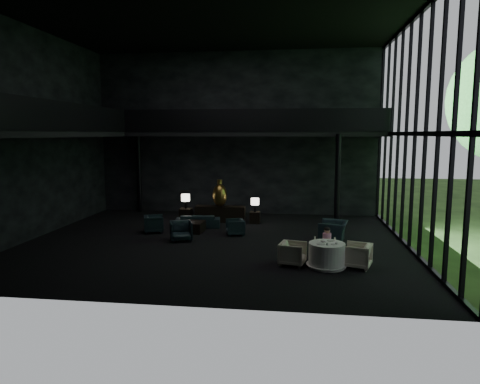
# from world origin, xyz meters

# --- Properties ---
(floor) EXTENTS (14.00, 12.00, 0.02)m
(floor) POSITION_xyz_m (0.00, 0.00, 0.00)
(floor) COLOR black
(floor) RESTS_ON ground
(ceiling) EXTENTS (14.00, 12.00, 0.02)m
(ceiling) POSITION_xyz_m (0.00, 0.00, 8.00)
(ceiling) COLOR black
(ceiling) RESTS_ON ground
(wall_back) EXTENTS (14.00, 0.04, 8.00)m
(wall_back) POSITION_xyz_m (0.00, 6.00, 4.00)
(wall_back) COLOR black
(wall_back) RESTS_ON ground
(wall_front) EXTENTS (14.00, 0.04, 8.00)m
(wall_front) POSITION_xyz_m (0.00, -6.00, 4.00)
(wall_front) COLOR black
(wall_front) RESTS_ON ground
(wall_left) EXTENTS (0.04, 12.00, 8.00)m
(wall_left) POSITION_xyz_m (-7.00, 0.00, 4.00)
(wall_left) COLOR black
(wall_left) RESTS_ON ground
(curtain_wall) EXTENTS (0.20, 12.00, 8.00)m
(curtain_wall) POSITION_xyz_m (6.95, 0.00, 4.00)
(curtain_wall) COLOR black
(curtain_wall) RESTS_ON ground
(mezzanine_left) EXTENTS (2.00, 12.00, 0.25)m
(mezzanine_left) POSITION_xyz_m (-6.00, 0.00, 4.00)
(mezzanine_left) COLOR black
(mezzanine_left) RESTS_ON wall_left
(mezzanine_back) EXTENTS (12.00, 2.00, 0.25)m
(mezzanine_back) POSITION_xyz_m (1.00, 5.00, 4.00)
(mezzanine_back) COLOR black
(mezzanine_back) RESTS_ON wall_back
(railing_left) EXTENTS (0.06, 12.00, 1.00)m
(railing_left) POSITION_xyz_m (-5.00, 0.00, 4.60)
(railing_left) COLOR black
(railing_left) RESTS_ON mezzanine_left
(railing_back) EXTENTS (12.00, 0.06, 1.00)m
(railing_back) POSITION_xyz_m (1.00, 4.00, 4.60)
(railing_back) COLOR black
(railing_back) RESTS_ON mezzanine_back
(column_nw) EXTENTS (0.24, 0.24, 4.00)m
(column_nw) POSITION_xyz_m (-5.00, 5.70, 2.00)
(column_nw) COLOR black
(column_nw) RESTS_ON floor
(column_ne) EXTENTS (0.24, 0.24, 4.00)m
(column_ne) POSITION_xyz_m (4.80, 4.00, 2.00)
(column_ne) COLOR black
(column_ne) RESTS_ON floor
(console) EXTENTS (2.27, 0.52, 0.72)m
(console) POSITION_xyz_m (-0.44, 3.70, 0.36)
(console) COLOR black
(console) RESTS_ON floor
(bronze_urn) EXTENTS (0.66, 0.66, 1.22)m
(bronze_urn) POSITION_xyz_m (-0.44, 3.61, 1.25)
(bronze_urn) COLOR #A37F36
(bronze_urn) RESTS_ON console
(side_table_left) EXTENTS (0.54, 0.54, 0.59)m
(side_table_left) POSITION_xyz_m (-2.04, 3.65, 0.30)
(side_table_left) COLOR black
(side_table_left) RESTS_ON floor
(table_lamp_left) EXTENTS (0.39, 0.39, 0.66)m
(table_lamp_left) POSITION_xyz_m (-2.04, 3.63, 1.06)
(table_lamp_left) COLOR black
(table_lamp_left) RESTS_ON side_table_left
(side_table_right) EXTENTS (0.46, 0.46, 0.51)m
(side_table_right) POSITION_xyz_m (1.16, 3.64, 0.25)
(side_table_right) COLOR black
(side_table_right) RESTS_ON floor
(table_lamp_right) EXTENTS (0.37, 0.37, 0.62)m
(table_lamp_right) POSITION_xyz_m (1.16, 3.63, 0.95)
(table_lamp_right) COLOR black
(table_lamp_right) RESTS_ON side_table_right
(sofa) EXTENTS (1.78, 0.76, 0.67)m
(sofa) POSITION_xyz_m (-1.19, 2.44, 0.34)
(sofa) COLOR black
(sofa) RESTS_ON floor
(lounge_armchair_west) EXTENTS (0.91, 0.94, 0.76)m
(lounge_armchair_west) POSITION_xyz_m (-2.76, 1.25, 0.38)
(lounge_armchair_west) COLOR #182636
(lounge_armchair_west) RESTS_ON floor
(lounge_armchair_east) EXTENTS (0.72, 0.74, 0.62)m
(lounge_armchair_east) POSITION_xyz_m (0.60, 1.21, 0.31)
(lounge_armchair_east) COLOR #1C2A2E
(lounge_armchair_east) RESTS_ON floor
(lounge_armchair_south) EXTENTS (1.05, 1.02, 0.86)m
(lounge_armchair_south) POSITION_xyz_m (-1.29, 0.06, 0.43)
(lounge_armchair_south) COLOR #1A2939
(lounge_armchair_south) RESTS_ON floor
(window_armchair) EXTENTS (1.00, 1.31, 1.03)m
(window_armchair) POSITION_xyz_m (4.40, 0.80, 0.51)
(window_armchair) COLOR black
(window_armchair) RESTS_ON floor
(coffee_table) EXTENTS (1.00, 1.00, 0.42)m
(coffee_table) POSITION_xyz_m (-1.24, 1.54, 0.21)
(coffee_table) COLOR black
(coffee_table) RESTS_ON floor
(dining_table) EXTENTS (1.23, 1.23, 0.75)m
(dining_table) POSITION_xyz_m (3.92, -2.55, 0.33)
(dining_table) COLOR white
(dining_table) RESTS_ON floor
(dining_chair_north) EXTENTS (0.66, 0.62, 0.65)m
(dining_chair_north) POSITION_xyz_m (3.93, -1.56, 0.32)
(dining_chair_north) COLOR beige
(dining_chair_north) RESTS_ON floor
(dining_chair_east) EXTENTS (0.97, 1.01, 0.83)m
(dining_chair_east) POSITION_xyz_m (4.83, -2.43, 0.42)
(dining_chair_east) COLOR #B2B1AE
(dining_chair_east) RESTS_ON floor
(dining_chair_west) EXTENTS (0.84, 0.88, 0.77)m
(dining_chair_west) POSITION_xyz_m (2.90, -2.42, 0.38)
(dining_chair_west) COLOR #A89F8F
(dining_chair_west) RESTS_ON floor
(child) EXTENTS (0.28, 0.28, 0.59)m
(child) POSITION_xyz_m (3.98, -1.67, 0.74)
(child) COLOR #CC88AA
(child) RESTS_ON dining_chair_north
(plate_a) EXTENTS (0.32, 0.32, 0.02)m
(plate_a) POSITION_xyz_m (3.73, -2.72, 0.76)
(plate_a) COLOR white
(plate_a) RESTS_ON dining_table
(plate_b) EXTENTS (0.23, 0.23, 0.02)m
(plate_b) POSITION_xyz_m (4.05, -2.27, 0.76)
(plate_b) COLOR white
(plate_b) RESTS_ON dining_table
(saucer) EXTENTS (0.20, 0.20, 0.01)m
(saucer) POSITION_xyz_m (4.09, -2.72, 0.76)
(saucer) COLOR white
(saucer) RESTS_ON dining_table
(coffee_cup) EXTENTS (0.10, 0.10, 0.06)m
(coffee_cup) POSITION_xyz_m (4.18, -2.69, 0.79)
(coffee_cup) COLOR white
(coffee_cup) RESTS_ON saucer
(cereal_bowl) EXTENTS (0.16, 0.16, 0.08)m
(cereal_bowl) POSITION_xyz_m (3.80, -2.47, 0.79)
(cereal_bowl) COLOR white
(cereal_bowl) RESTS_ON dining_table
(cream_pot) EXTENTS (0.07, 0.07, 0.07)m
(cream_pot) POSITION_xyz_m (3.90, -2.81, 0.78)
(cream_pot) COLOR #99999E
(cream_pot) RESTS_ON dining_table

